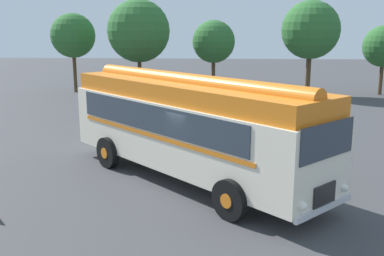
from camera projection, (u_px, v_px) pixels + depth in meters
The scene contains 10 objects.
ground_plane at pixel (208, 186), 14.12m from camera, with size 120.00×120.00×0.00m, color #3D3D3F.
vintage_bus at pixel (189, 123), 14.36m from camera, with size 8.90×8.82×3.49m.
car_near_left at pixel (146, 95), 27.58m from camera, with size 2.37×4.39×1.66m.
car_mid_left at pixel (189, 96), 27.26m from camera, with size 2.23×4.33×1.66m.
car_mid_right at pixel (232, 96), 27.05m from camera, with size 2.07×4.26×1.66m.
tree_far_left at pixel (74, 35), 33.96m from camera, with size 3.37×3.36×5.99m.
tree_left_of_centre at pixel (139, 31), 32.41m from camera, with size 4.52×4.52×6.93m.
tree_centre at pixel (213, 42), 33.83m from camera, with size 3.22×3.22×5.47m.
tree_right_of_centre at pixel (309, 31), 31.82m from camera, with size 4.14×4.14×6.81m.
tree_far_right at pixel (384, 46), 32.78m from camera, with size 3.03×3.03×5.08m.
Camera 1 is at (0.42, -13.38, 4.88)m, focal length 42.00 mm.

